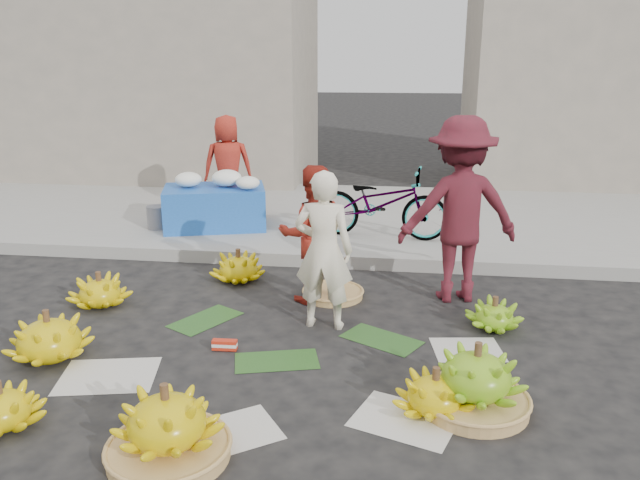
# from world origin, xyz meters

# --- Properties ---
(ground) EXTENTS (80.00, 80.00, 0.00)m
(ground) POSITION_xyz_m (0.00, 0.00, 0.00)
(ground) COLOR black
(ground) RESTS_ON ground
(curb) EXTENTS (40.00, 0.25, 0.15)m
(curb) POSITION_xyz_m (0.00, 2.20, 0.07)
(curb) COLOR gray
(curb) RESTS_ON ground
(sidewalk) EXTENTS (40.00, 4.00, 0.12)m
(sidewalk) POSITION_xyz_m (0.00, 4.30, 0.06)
(sidewalk) COLOR gray
(sidewalk) RESTS_ON ground
(building_left) EXTENTS (6.00, 3.00, 4.00)m
(building_left) POSITION_xyz_m (-4.00, 7.20, 2.00)
(building_left) COLOR gray
(building_left) RESTS_ON sidewalk
(building_right) EXTENTS (5.00, 3.00, 5.00)m
(building_right) POSITION_xyz_m (4.50, 7.70, 2.50)
(building_right) COLOR gray
(building_right) RESTS_ON sidewalk
(newspaper_scatter) EXTENTS (3.20, 1.80, 0.00)m
(newspaper_scatter) POSITION_xyz_m (0.00, -0.80, 0.00)
(newspaper_scatter) COLOR silver
(newspaper_scatter) RESTS_ON ground
(banana_leaves) EXTENTS (2.00, 1.00, 0.00)m
(banana_leaves) POSITION_xyz_m (-0.10, 0.20, 0.00)
(banana_leaves) COLOR #204D19
(banana_leaves) RESTS_ON ground
(banana_bunch_0) EXTENTS (0.80, 0.80, 0.41)m
(banana_bunch_0) POSITION_xyz_m (-1.87, -0.39, 0.18)
(banana_bunch_0) COLOR yellow
(banana_bunch_0) RESTS_ON ground
(banana_bunch_1) EXTENTS (0.53, 0.53, 0.33)m
(banana_bunch_1) POSITION_xyz_m (-1.66, -1.32, 0.14)
(banana_bunch_1) COLOR yellow
(banana_bunch_1) RESTS_ON ground
(banana_bunch_2) EXTENTS (0.72, 0.72, 0.49)m
(banana_bunch_2) POSITION_xyz_m (-0.49, -1.49, 0.21)
(banana_bunch_2) COLOR #B1854A
(banana_bunch_2) RESTS_ON ground
(banana_bunch_3) EXTENTS (0.52, 0.52, 0.33)m
(banana_bunch_3) POSITION_xyz_m (1.09, -0.78, 0.14)
(banana_bunch_3) COLOR yellow
(banana_bunch_3) RESTS_ON ground
(banana_bunch_4) EXTENTS (0.78, 0.78, 0.49)m
(banana_bunch_4) POSITION_xyz_m (1.36, -0.70, 0.21)
(banana_bunch_4) COLOR #B1854A
(banana_bunch_4) RESTS_ON ground
(banana_bunch_5) EXTENTS (0.53, 0.53, 0.30)m
(banana_bunch_5) POSITION_xyz_m (1.66, 0.65, 0.13)
(banana_bunch_5) COLOR #61A517
(banana_bunch_5) RESTS_ON ground
(banana_bunch_6) EXTENTS (0.65, 0.65, 0.34)m
(banana_bunch_6) POSITION_xyz_m (-2.00, 0.70, 0.15)
(banana_bunch_6) COLOR yellow
(banana_bunch_6) RESTS_ON ground
(banana_bunch_7) EXTENTS (0.74, 0.74, 0.35)m
(banana_bunch_7) POSITION_xyz_m (-0.87, 1.56, 0.15)
(banana_bunch_7) COLOR yellow
(banana_bunch_7) RESTS_ON ground
(basket_spare) EXTENTS (0.72, 0.72, 0.07)m
(basket_spare) POSITION_xyz_m (0.18, 1.22, 0.03)
(basket_spare) COLOR #B1854A
(basket_spare) RESTS_ON ground
(incense_stack) EXTENTS (0.20, 0.07, 0.08)m
(incense_stack) POSITION_xyz_m (-0.56, -0.07, 0.05)
(incense_stack) COLOR red
(incense_stack) RESTS_ON ground
(vendor_cream) EXTENTS (0.53, 0.37, 1.40)m
(vendor_cream) POSITION_xyz_m (0.18, 0.52, 0.70)
(vendor_cream) COLOR white
(vendor_cream) RESTS_ON ground
(vendor_red) EXTENTS (0.76, 0.65, 1.34)m
(vendor_red) POSITION_xyz_m (-0.01, 1.11, 0.67)
(vendor_red) COLOR red
(vendor_red) RESTS_ON ground
(man_striped) EXTENTS (1.26, 0.88, 1.78)m
(man_striped) POSITION_xyz_m (1.37, 1.36, 0.89)
(man_striped) COLOR maroon
(man_striped) RESTS_ON ground
(flower_table) EXTENTS (1.47, 1.14, 0.75)m
(flower_table) POSITION_xyz_m (-1.61, 3.24, 0.43)
(flower_table) COLOR blue
(flower_table) RESTS_ON sidewalk
(grey_bucket) EXTENTS (0.27, 0.27, 0.30)m
(grey_bucket) POSITION_xyz_m (-2.36, 3.06, 0.27)
(grey_bucket) COLOR slate
(grey_bucket) RESTS_ON sidewalk
(flower_vendor) EXTENTS (0.79, 0.63, 1.42)m
(flower_vendor) POSITION_xyz_m (-1.63, 3.98, 0.83)
(flower_vendor) COLOR red
(flower_vendor) RESTS_ON sidewalk
(bicycle) EXTENTS (0.76, 1.73, 0.88)m
(bicycle) POSITION_xyz_m (0.57, 3.03, 0.56)
(bicycle) COLOR gray
(bicycle) RESTS_ON sidewalk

